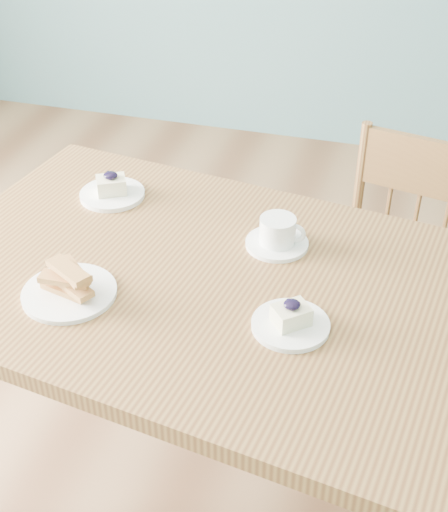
# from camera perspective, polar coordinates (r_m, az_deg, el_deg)

# --- Properties ---
(room) EXTENTS (5.01, 5.01, 2.71)m
(room) POSITION_cam_1_polar(r_m,az_deg,el_deg) (1.06, 1.08, 16.17)
(room) COLOR #906843
(room) RESTS_ON ground
(dining_table) EXTENTS (1.54, 1.02, 0.77)m
(dining_table) POSITION_cam_1_polar(r_m,az_deg,el_deg) (1.57, 1.32, -4.57)
(dining_table) COLOR olive
(dining_table) RESTS_ON ground
(dining_chair) EXTENTS (0.46, 0.45, 0.86)m
(dining_chair) POSITION_cam_1_polar(r_m,az_deg,el_deg) (2.12, 13.49, -2.34)
(dining_chair) COLOR olive
(dining_chair) RESTS_ON ground
(cheesecake_plate_near) EXTENTS (0.16, 0.16, 0.07)m
(cheesecake_plate_near) POSITION_cam_1_polar(r_m,az_deg,el_deg) (1.41, 5.37, -5.18)
(cheesecake_plate_near) COLOR white
(cheesecake_plate_near) RESTS_ON dining_table
(cheesecake_plate_far) EXTENTS (0.17, 0.17, 0.07)m
(cheesecake_plate_far) POSITION_cam_1_polar(r_m,az_deg,el_deg) (1.84, -8.96, 5.21)
(cheesecake_plate_far) COLOR white
(cheesecake_plate_far) RESTS_ON dining_table
(coffee_cup) EXTENTS (0.15, 0.15, 0.07)m
(coffee_cup) POSITION_cam_1_polar(r_m,az_deg,el_deg) (1.63, 4.34, 1.74)
(coffee_cup) COLOR white
(coffee_cup) RESTS_ON dining_table
(biscotti_plate) EXTENTS (0.20, 0.20, 0.08)m
(biscotti_plate) POSITION_cam_1_polar(r_m,az_deg,el_deg) (1.52, -12.36, -2.33)
(biscotti_plate) COLOR white
(biscotti_plate) RESTS_ON dining_table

